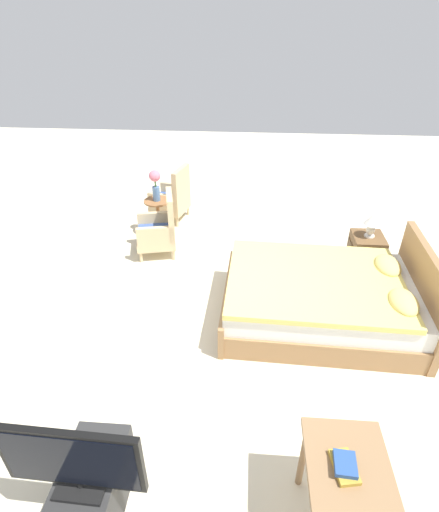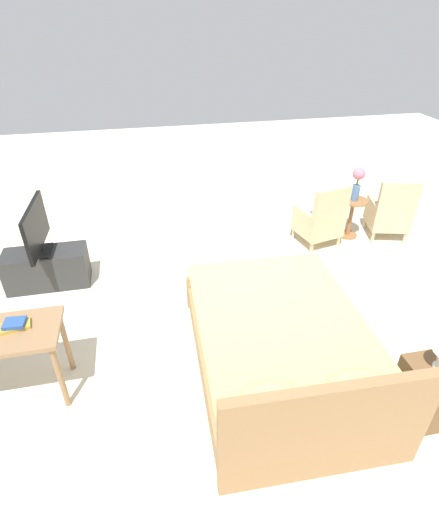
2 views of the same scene
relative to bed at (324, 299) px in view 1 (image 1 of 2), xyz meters
The scene contains 12 objects.
ground_plane 1.24m from the bed, 85.76° to the right, with size 16.00×16.00×0.00m, color beige.
bed is the anchor object (origin of this frame).
armchair_by_window_left 3.24m from the bed, 138.29° to the right, with size 0.66×0.66×0.92m.
armchair_by_window_right 2.54m from the bed, 121.85° to the right, with size 0.64×0.64×0.92m.
side_table 2.96m from the bed, 129.39° to the right, with size 0.40×0.40×0.59m.
flower_vase 3.02m from the bed, 129.39° to the right, with size 0.17×0.17×0.48m.
nightstand 1.26m from the bed, 146.45° to the left, with size 0.44×0.41×0.55m.
table_lamp 1.34m from the bed, 146.42° to the left, with size 0.22×0.22×0.33m.
tv_stand 3.01m from the bed, 39.65° to the right, with size 0.96×0.40×0.47m.
tv_flatscreen 3.05m from the bed, 39.63° to the right, with size 0.21×0.90×0.60m.
vanity_desk 2.42m from the bed, ahead, with size 1.04×0.52×0.73m.
book_stack 2.27m from the bed, ahead, with size 0.24×0.17×0.07m.
Camera 1 is at (3.53, 0.27, 3.13)m, focal length 28.00 mm.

